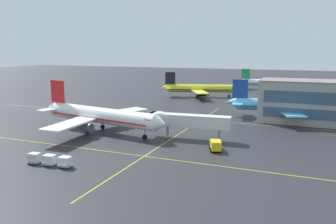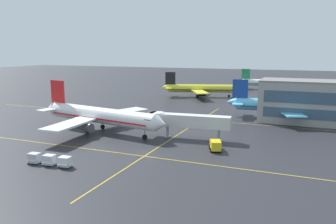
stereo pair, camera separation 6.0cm
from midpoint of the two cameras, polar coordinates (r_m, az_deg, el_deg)
The scene contains 11 objects.
ground_plane at distance 65.27m, azimuth -3.24°, elevation -6.95°, with size 600.00×600.00×0.00m, color #28282D.
airliner_front_gate at distance 82.72m, azimuth -11.54°, elevation -0.57°, with size 37.67×32.09×11.74m.
airliner_second_row at distance 103.07m, azimuth 19.45°, elevation 1.04°, with size 35.31×30.15×10.99m.
airliner_third_row at distance 142.91m, azimuth 5.48°, elevation 3.95°, with size 32.59×27.85×10.37m.
airliner_far_left_stand at distance 175.53m, azimuth 16.94°, elevation 4.71°, with size 32.62×28.10×10.14m.
taxiway_markings at distance 79.28m, azimuth 1.70°, elevation -3.80°, with size 147.19×78.39×0.01m.
service_truck_red_van at distance 67.25m, azimuth 7.96°, elevation -5.46°, with size 3.27×4.49×2.10m.
baggage_cart_row_leftmost at distance 63.55m, azimuth -21.61°, elevation -7.22°, with size 2.81×1.85×1.86m.
baggage_cart_row_second at distance 61.62m, azimuth -19.38°, elevation -7.62°, with size 2.81×1.85×1.86m.
baggage_cart_row_middle at distance 59.82m, azimuth -16.98°, elevation -8.02°, with size 2.81×1.85×1.86m.
jet_bridge at distance 75.04m, azimuth 2.37°, elevation -1.44°, with size 18.87×4.55×5.58m.
Camera 1 is at (27.02, -56.15, 19.41)m, focal length 36.20 mm.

